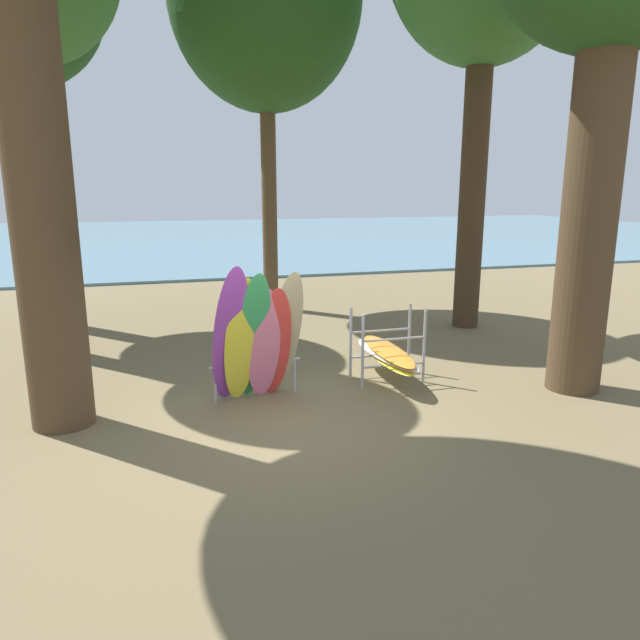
% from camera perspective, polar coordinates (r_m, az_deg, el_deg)
% --- Properties ---
extents(ground_plane, '(80.00, 80.00, 0.00)m').
position_cam_1_polar(ground_plane, '(8.40, -3.83, -9.82)').
color(ground_plane, brown).
extents(lake_water, '(80.00, 36.00, 0.10)m').
position_cam_1_polar(lake_water, '(38.54, -13.81, 7.91)').
color(lake_water, slate).
rests_on(lake_water, ground).
extents(leaning_board_pile, '(1.51, 1.14, 2.21)m').
position_cam_1_polar(leaning_board_pile, '(8.74, -6.19, -1.97)').
color(leaning_board_pile, purple).
rests_on(leaning_board_pile, ground).
extents(board_storage_rack, '(1.15, 2.13, 1.25)m').
position_cam_1_polar(board_storage_rack, '(9.97, 6.66, -3.27)').
color(board_storage_rack, '#9EA0A5').
rests_on(board_storage_rack, ground).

